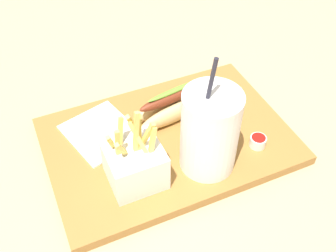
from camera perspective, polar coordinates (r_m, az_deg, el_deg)
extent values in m
cube|color=tan|center=(0.80, 0.00, -3.05)|extent=(2.40, 2.40, 0.02)
cube|color=olive|center=(0.78, 0.00, -2.07)|extent=(0.46, 0.31, 0.02)
cylinder|color=white|center=(0.68, 5.84, -1.10)|extent=(0.10, 0.10, 0.15)
cylinder|color=white|center=(0.63, 6.36, 3.82)|extent=(0.10, 0.10, 0.01)
cylinder|color=#262633|center=(0.60, 6.14, 6.43)|extent=(0.02, 0.01, 0.08)
cube|color=white|center=(0.68, -4.67, -5.42)|extent=(0.09, 0.09, 0.07)
cube|color=#E5C660|center=(0.66, -6.76, -1.54)|extent=(0.02, 0.02, 0.07)
cube|color=#E5C660|center=(0.66, -4.88, 0.21)|extent=(0.03, 0.04, 0.08)
cube|color=#E5C660|center=(0.66, -7.85, -2.54)|extent=(0.02, 0.03, 0.06)
cube|color=#E5C660|center=(0.64, -3.10, -1.51)|extent=(0.03, 0.02, 0.06)
cube|color=#E5C660|center=(0.64, -3.91, -2.24)|extent=(0.03, 0.03, 0.07)
cube|color=#E5C660|center=(0.65, -2.32, -2.89)|extent=(0.02, 0.01, 0.08)
cube|color=#E5C660|center=(0.64, -6.30, -3.47)|extent=(0.03, 0.03, 0.07)
cube|color=#E5C660|center=(0.63, -4.52, -1.27)|extent=(0.02, 0.01, 0.09)
cube|color=#E5C660|center=(0.65, -4.10, -1.84)|extent=(0.02, 0.04, 0.08)
cube|color=#E5C660|center=(0.64, -7.07, -2.78)|extent=(0.01, 0.01, 0.07)
ellipsoid|color=#DBB775|center=(0.81, 0.23, 3.12)|extent=(0.17, 0.05, 0.04)
ellipsoid|color=#DBB775|center=(0.80, 1.34, 2.00)|extent=(0.17, 0.05, 0.04)
ellipsoid|color=maroon|center=(0.78, 0.80, 4.23)|extent=(0.15, 0.05, 0.02)
ellipsoid|color=#6B9E33|center=(0.77, 0.81, 4.96)|extent=(0.12, 0.03, 0.01)
cylinder|color=white|center=(0.87, 7.75, 5.19)|extent=(0.03, 0.03, 0.02)
cylinder|color=#B2140F|center=(0.87, 7.79, 5.52)|extent=(0.03, 0.03, 0.01)
cylinder|color=white|center=(0.77, 12.48, -2.15)|extent=(0.03, 0.03, 0.02)
cylinder|color=#B2140F|center=(0.77, 12.58, -1.73)|extent=(0.03, 0.03, 0.01)
cube|color=white|center=(0.79, -9.38, -0.85)|extent=(0.15, 0.16, 0.00)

